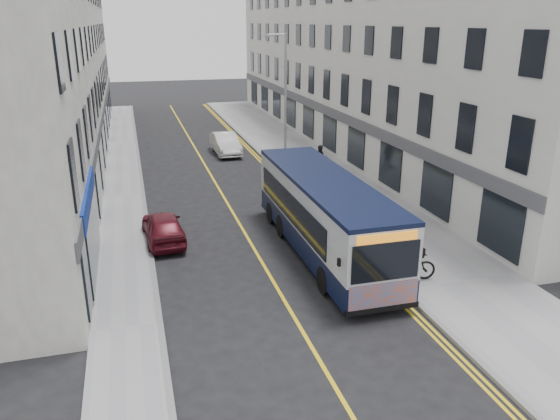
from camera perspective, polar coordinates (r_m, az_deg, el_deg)
ground at (r=18.60m, az=-0.15°, el=-8.41°), size 140.00×140.00×0.00m
pavement_east at (r=31.05m, az=5.13°, el=3.12°), size 4.50×64.00×0.12m
pavement_west at (r=29.19m, az=-16.06°, el=1.38°), size 2.00×64.00×0.12m
kerb_east at (r=30.35m, az=1.14°, el=2.83°), size 0.18×64.00×0.13m
kerb_west at (r=29.18m, az=-14.10°, el=1.56°), size 0.18×64.00×0.13m
road_centre_line at (r=29.52m, az=-6.33°, el=2.11°), size 0.12×64.00×0.01m
road_dbl_yellow_inner at (r=30.25m, az=0.32°, el=2.65°), size 0.10×64.00×0.01m
road_dbl_yellow_outer at (r=30.30m, az=0.68°, el=2.68°), size 0.10×64.00×0.01m
terrace_east at (r=40.21m, az=8.07°, el=16.00°), size 6.00×46.00×13.00m
terrace_west at (r=37.25m, az=-23.40°, el=14.43°), size 6.00×46.00×13.00m
streetlamp at (r=31.37m, az=0.43°, el=11.44°), size 1.32×0.18×8.00m
city_bus at (r=20.87m, az=4.63°, el=-0.31°), size 2.46×10.53×3.06m
bicycle at (r=19.33m, az=13.09°, el=-5.69°), size 2.11×1.05×1.06m
pedestrian_near at (r=31.55m, az=2.77°, el=5.05°), size 0.68×0.56×1.59m
pedestrian_far at (r=32.15m, az=4.29°, el=5.33°), size 0.88×0.73×1.64m
car_white at (r=37.48m, az=-5.72°, el=6.91°), size 1.62×4.31×1.41m
car_maroon at (r=22.80m, az=-12.10°, el=-1.72°), size 1.74×3.87×1.29m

